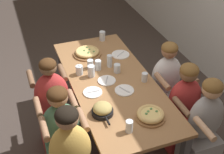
# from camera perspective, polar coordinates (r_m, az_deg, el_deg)

# --- Properties ---
(ground_plane) EXTENTS (18.00, 18.00, 0.00)m
(ground_plane) POSITION_cam_1_polar(r_m,az_deg,el_deg) (3.88, 0.00, -10.06)
(ground_plane) COLOR #423833
(ground_plane) RESTS_ON ground
(dining_table) EXTENTS (2.02, 0.87, 0.78)m
(dining_table) POSITION_cam_1_polar(r_m,az_deg,el_deg) (3.42, 0.00, -1.87)
(dining_table) COLOR #996B42
(dining_table) RESTS_ON ground
(pizza_board_main) EXTENTS (0.29, 0.29, 0.07)m
(pizza_board_main) POSITION_cam_1_polar(r_m,az_deg,el_deg) (2.92, 7.03, -6.90)
(pizza_board_main) COLOR #996B42
(pizza_board_main) RESTS_ON dining_table
(pizza_board_second) EXTENTS (0.35, 0.35, 0.06)m
(pizza_board_second) POSITION_cam_1_polar(r_m,az_deg,el_deg) (3.83, -4.55, 4.51)
(pizza_board_second) COLOR #996B42
(pizza_board_second) RESTS_ON dining_table
(skillet_bowl) EXTENTS (0.30, 0.21, 0.12)m
(skillet_bowl) POSITION_cam_1_polar(r_m,az_deg,el_deg) (2.93, -1.76, -5.98)
(skillet_bowl) COLOR black
(skillet_bowl) RESTS_ON dining_table
(empty_plate_a) EXTENTS (0.22, 0.22, 0.02)m
(empty_plate_a) POSITION_cam_1_polar(r_m,az_deg,el_deg) (3.82, 1.56, 4.12)
(empty_plate_a) COLOR white
(empty_plate_a) RESTS_ON dining_table
(empty_plate_b) EXTENTS (0.20, 0.20, 0.02)m
(empty_plate_b) POSITION_cam_1_polar(r_m,az_deg,el_deg) (3.37, -0.98, -0.66)
(empty_plate_b) COLOR white
(empty_plate_b) RESTS_ON dining_table
(empty_plate_c) EXTENTS (0.20, 0.20, 0.02)m
(empty_plate_c) POSITION_cam_1_polar(r_m,az_deg,el_deg) (3.23, 2.28, -2.45)
(empty_plate_c) COLOR white
(empty_plate_c) RESTS_ON dining_table
(empty_plate_d) EXTENTS (0.20, 0.20, 0.02)m
(empty_plate_d) POSITION_cam_1_polar(r_m,az_deg,el_deg) (3.21, -3.55, -2.81)
(empty_plate_d) COLOR white
(empty_plate_d) RESTS_ON dining_table
(cocktail_glass_blue) EXTENTS (0.08, 0.08, 0.13)m
(cocktail_glass_blue) POSITION_cam_1_polar(r_m,az_deg,el_deg) (3.47, -5.99, 1.19)
(cocktail_glass_blue) COLOR silver
(cocktail_glass_blue) RESTS_ON dining_table
(drinking_glass_a) EXTENTS (0.08, 0.08, 0.12)m
(drinking_glass_a) POSITION_cam_1_polar(r_m,az_deg,el_deg) (4.13, -1.78, 7.43)
(drinking_glass_a) COLOR silver
(drinking_glass_a) RESTS_ON dining_table
(drinking_glass_b) EXTENTS (0.08, 0.08, 0.13)m
(drinking_glass_b) POSITION_cam_1_polar(r_m,az_deg,el_deg) (3.42, -3.80, 0.97)
(drinking_glass_b) COLOR silver
(drinking_glass_b) RESTS_ON dining_table
(drinking_glass_c) EXTENTS (0.07, 0.07, 0.10)m
(drinking_glass_c) POSITION_cam_1_polar(r_m,az_deg,el_deg) (3.57, -3.98, 2.27)
(drinking_glass_c) COLOR silver
(drinking_glass_c) RESTS_ON dining_table
(drinking_glass_d) EXTENTS (0.07, 0.07, 0.10)m
(drinking_glass_d) POSITION_cam_1_polar(r_m,az_deg,el_deg) (3.49, 0.93, 1.52)
(drinking_glass_d) COLOR silver
(drinking_glass_d) RESTS_ON dining_table
(drinking_glass_e) EXTENTS (0.06, 0.06, 0.15)m
(drinking_glass_e) POSITION_cam_1_polar(r_m,az_deg,el_deg) (3.57, -0.45, 2.82)
(drinking_glass_e) COLOR silver
(drinking_glass_e) RESTS_ON dining_table
(drinking_glass_f) EXTENTS (0.07, 0.07, 0.12)m
(drinking_glass_f) POSITION_cam_1_polar(r_m,az_deg,el_deg) (3.53, -2.56, 2.13)
(drinking_glass_f) COLOR silver
(drinking_glass_f) RESTS_ON dining_table
(drinking_glass_g) EXTENTS (0.06, 0.06, 0.10)m
(drinking_glass_g) POSITION_cam_1_polar(r_m,az_deg,el_deg) (3.36, 5.97, -0.09)
(drinking_glass_g) COLOR silver
(drinking_glass_g) RESTS_ON dining_table
(drinking_glass_h) EXTENTS (0.07, 0.07, 0.12)m
(drinking_glass_h) POSITION_cam_1_polar(r_m,az_deg,el_deg) (2.76, 3.17, -9.12)
(drinking_glass_h) COLOR silver
(drinking_glass_h) RESTS_ON dining_table
(diner_near_center) EXTENTS (0.51, 0.40, 1.17)m
(diner_near_center) POSITION_cam_1_polar(r_m,az_deg,el_deg) (3.45, -10.60, -5.86)
(diner_near_center) COLOR #B22D2D
(diner_near_center) RESTS_ON ground
(diner_near_midright) EXTENTS (0.51, 0.40, 1.12)m
(diner_near_midright) POSITION_cam_1_polar(r_m,az_deg,el_deg) (3.14, -9.00, -10.91)
(diner_near_midright) COLOR #477556
(diner_near_midright) RESTS_ON ground
(diner_far_midright) EXTENTS (0.51, 0.40, 1.11)m
(diner_far_midright) POSITION_cam_1_polar(r_m,az_deg,el_deg) (3.48, 12.79, -6.15)
(diner_far_midright) COLOR #B22D2D
(diner_far_midright) RESTS_ON ground
(diner_far_center) EXTENTS (0.51, 0.40, 1.14)m
(diner_far_center) POSITION_cam_1_polar(r_m,az_deg,el_deg) (3.74, 9.66, -2.23)
(diner_far_center) COLOR silver
(diner_far_center) RESTS_ON ground
(diner_far_right) EXTENTS (0.51, 0.40, 1.17)m
(diner_far_right) POSITION_cam_1_polar(r_m,az_deg,el_deg) (3.25, 16.21, -9.76)
(diner_far_right) COLOR #99999E
(diner_far_right) RESTS_ON ground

